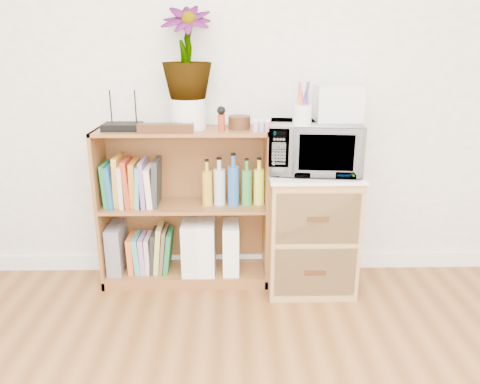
{
  "coord_description": "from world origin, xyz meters",
  "views": [
    {
      "loc": [
        -0.07,
        -0.55,
        1.42
      ],
      "look_at": [
        -0.02,
        1.95,
        0.62
      ],
      "focal_mm": 35.0,
      "sensor_mm": 36.0,
      "label": 1
    }
  ],
  "objects": [
    {
      "name": "paint_jars",
      "position": [
        0.1,
        2.01,
        0.98
      ],
      "size": [
        0.1,
        0.04,
        0.05
      ],
      "primitive_type": "cube",
      "color": "#CA7085",
      "rests_on": "bookshelf"
    },
    {
      "name": "trinket_box",
      "position": [
        -0.43,
        2.0,
        0.97
      ],
      "size": [
        0.3,
        0.08,
        0.05
      ],
      "primitive_type": "cube",
      "color": "#341E0E",
      "rests_on": "bookshelf"
    },
    {
      "name": "router",
      "position": [
        -0.68,
        2.08,
        0.97
      ],
      "size": [
        0.21,
        0.15,
        0.04
      ],
      "primitive_type": "cube",
      "color": "black",
      "rests_on": "bookshelf"
    },
    {
      "name": "cookbooks",
      "position": [
        -0.65,
        2.1,
        0.63
      ],
      "size": [
        0.33,
        0.2,
        0.29
      ],
      "color": "#1C6C35",
      "rests_on": "bookshelf"
    },
    {
      "name": "plant_pot",
      "position": [
        -0.31,
        2.12,
        1.04
      ],
      "size": [
        0.2,
        0.2,
        0.17
      ],
      "primitive_type": "cylinder",
      "color": "white",
      "rests_on": "bookshelf"
    },
    {
      "name": "wicker_unit",
      "position": [
        0.4,
        2.02,
        0.35
      ],
      "size": [
        0.5,
        0.45,
        0.7
      ],
      "primitive_type": "cube",
      "color": "#9E7542",
      "rests_on": "ground"
    },
    {
      "name": "bookshelf",
      "position": [
        -0.35,
        2.1,
        0.47
      ],
      "size": [
        1.0,
        0.3,
        0.95
      ],
      "primitive_type": "cube",
      "color": "brown",
      "rests_on": "ground"
    },
    {
      "name": "white_bowl",
      "position": [
        -0.51,
        2.07,
        0.97
      ],
      "size": [
        0.13,
        0.13,
        0.03
      ],
      "primitive_type": "imported",
      "color": "silver",
      "rests_on": "bookshelf"
    },
    {
      "name": "file_box",
      "position": [
        -0.78,
        2.1,
        0.22
      ],
      "size": [
        0.09,
        0.24,
        0.29
      ],
      "primitive_type": "cube",
      "color": "slate",
      "rests_on": "bookshelf"
    },
    {
      "name": "microwave",
      "position": [
        0.4,
        2.02,
        0.86
      ],
      "size": [
        0.54,
        0.39,
        0.28
      ],
      "primitive_type": "imported",
      "rotation": [
        0.0,
        0.0,
        -0.11
      ],
      "color": "white",
      "rests_on": "wicker_unit"
    },
    {
      "name": "potted_plant",
      "position": [
        -0.31,
        2.12,
        1.37
      ],
      "size": [
        0.28,
        0.28,
        0.5
      ],
      "primitive_type": "imported",
      "color": "#3A7D32",
      "rests_on": "plant_pot"
    },
    {
      "name": "magazine_holder_left",
      "position": [
        -0.32,
        2.09,
        0.23
      ],
      "size": [
        0.1,
        0.26,
        0.32
      ],
      "primitive_type": "cube",
      "color": "silver",
      "rests_on": "bookshelf"
    },
    {
      "name": "liquor_bottles",
      "position": [
        -0.06,
        2.1,
        0.64
      ],
      "size": [
        0.37,
        0.07,
        0.3
      ],
      "color": "gold",
      "rests_on": "bookshelf"
    },
    {
      "name": "wooden_bowl",
      "position": [
        -0.02,
        2.11,
        0.99
      ],
      "size": [
        0.13,
        0.13,
        0.07
      ],
      "primitive_type": "cylinder",
      "color": "#3C2510",
      "rests_on": "bookshelf"
    },
    {
      "name": "kokeshi_doll",
      "position": [
        -0.12,
        2.06,
        0.99
      ],
      "size": [
        0.04,
        0.04,
        0.09
      ],
      "primitive_type": "cylinder",
      "color": "#9C2E13",
      "rests_on": "bookshelf"
    },
    {
      "name": "small_appliance",
      "position": [
        0.53,
        2.09,
        1.1
      ],
      "size": [
        0.25,
        0.21,
        0.2
      ],
      "primitive_type": "cube",
      "color": "silver",
      "rests_on": "microwave"
    },
    {
      "name": "pen_cup",
      "position": [
        0.31,
        1.93,
        1.05
      ],
      "size": [
        0.1,
        0.1,
        0.11
      ],
      "primitive_type": "cylinder",
      "color": "silver",
      "rests_on": "microwave"
    },
    {
      "name": "skirting_board",
      "position": [
        0.0,
        2.24,
        0.05
      ],
      "size": [
        4.0,
        0.02,
        0.1
      ],
      "primitive_type": "cube",
      "color": "white",
      "rests_on": "ground"
    },
    {
      "name": "lower_books",
      "position": [
        -0.57,
        2.1,
        0.19
      ],
      "size": [
        0.27,
        0.19,
        0.29
      ],
      "color": "#CD6024",
      "rests_on": "bookshelf"
    },
    {
      "name": "magazine_holder_right",
      "position": [
        -0.07,
        2.09,
        0.22
      ],
      "size": [
        0.1,
        0.24,
        0.31
      ],
      "primitive_type": "cube",
      "color": "white",
      "rests_on": "bookshelf"
    },
    {
      "name": "magazine_holder_mid",
      "position": [
        -0.22,
        2.09,
        0.23
      ],
      "size": [
        0.1,
        0.26,
        0.32
      ],
      "primitive_type": "cube",
      "color": "white",
      "rests_on": "bookshelf"
    }
  ]
}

